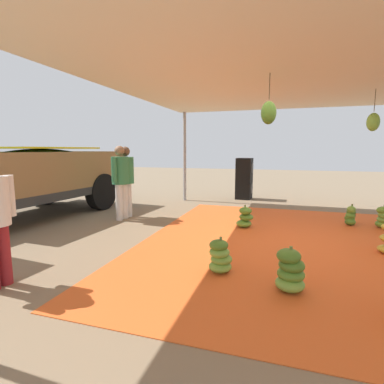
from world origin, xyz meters
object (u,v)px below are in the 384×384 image
at_px(banana_bunch_5, 350,216).
at_px(banana_bunch_6, 384,218).
at_px(banana_bunch_7, 245,218).
at_px(banana_bunch_0, 290,271).
at_px(speaker_stack, 244,179).
at_px(worker_2, 126,177).
at_px(worker_1, 120,177).
at_px(banana_bunch_1, 220,257).

distance_m(banana_bunch_5, banana_bunch_6, 0.62).
distance_m(banana_bunch_5, banana_bunch_7, 2.35).
bearing_deg(banana_bunch_7, banana_bunch_0, -162.25).
relative_size(banana_bunch_0, banana_bunch_7, 1.12).
distance_m(banana_bunch_6, speaker_stack, 4.48).
bearing_deg(banana_bunch_6, speaker_stack, 48.23).
distance_m(banana_bunch_0, worker_2, 4.79).
relative_size(worker_1, speaker_stack, 1.27).
bearing_deg(worker_2, banana_bunch_0, -127.07).
height_order(banana_bunch_7, worker_2, worker_2).
relative_size(banana_bunch_6, banana_bunch_7, 1.03).
bearing_deg(speaker_stack, banana_bunch_7, -172.12).
height_order(banana_bunch_0, worker_2, worker_2).
relative_size(banana_bunch_1, worker_2, 0.29).
height_order(banana_bunch_5, speaker_stack, speaker_stack).
bearing_deg(banana_bunch_0, speaker_stack, 12.11).
bearing_deg(banana_bunch_0, banana_bunch_7, 17.75).
xyz_separation_m(worker_1, speaker_stack, (3.88, -2.40, -0.33)).
xyz_separation_m(worker_2, speaker_stack, (3.66, -2.38, -0.32)).
height_order(worker_2, speaker_stack, worker_2).
bearing_deg(banana_bunch_7, banana_bunch_5, -68.06).
distance_m(worker_2, speaker_stack, 4.37).
bearing_deg(banana_bunch_5, worker_2, 98.53).
distance_m(banana_bunch_0, worker_1, 4.68).
height_order(worker_1, worker_2, worker_1).
distance_m(banana_bunch_1, banana_bunch_7, 2.45).
relative_size(banana_bunch_0, banana_bunch_6, 1.09).
distance_m(banana_bunch_0, banana_bunch_7, 2.87).
relative_size(banana_bunch_1, banana_bunch_5, 1.05).
bearing_deg(speaker_stack, banana_bunch_1, -175.42).
relative_size(banana_bunch_1, speaker_stack, 0.36).
bearing_deg(worker_1, speaker_stack, -31.72).
relative_size(banana_bunch_1, worker_1, 0.28).
relative_size(banana_bunch_0, banana_bunch_1, 1.10).
distance_m(banana_bunch_1, worker_1, 3.81).
height_order(banana_bunch_0, banana_bunch_6, banana_bunch_0).
distance_m(banana_bunch_1, speaker_stack, 6.26).
bearing_deg(banana_bunch_0, banana_bunch_6, -28.60).
relative_size(banana_bunch_0, banana_bunch_5, 1.15).
bearing_deg(worker_2, speaker_stack, -33.01).
xyz_separation_m(banana_bunch_5, banana_bunch_7, (-0.88, 2.18, 0.00)).
height_order(banana_bunch_1, worker_2, worker_2).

